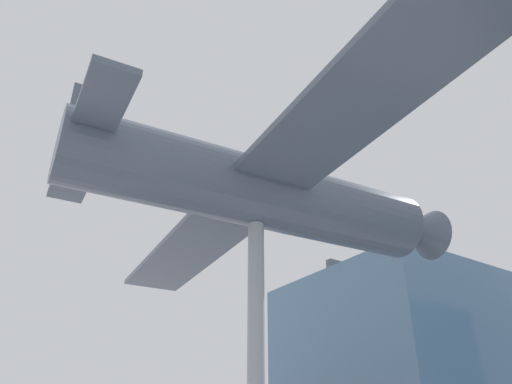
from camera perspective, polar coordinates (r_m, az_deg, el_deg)
The scene contains 3 objects.
glass_pavilion_left at distance 30.51m, azimuth 18.97°, elevation -19.53°, with size 10.38×14.05×10.50m.
support_pylon_central at distance 12.76m, azimuth -0.00°, elevation -18.04°, with size 0.44×0.44×6.92m.
suspended_airplane at distance 14.35m, azimuth 1.12°, elevation -0.24°, with size 20.25×12.74×2.86m.
Camera 1 is at (10.47, -6.96, 1.30)m, focal length 35.00 mm.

